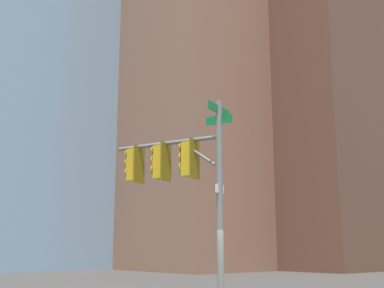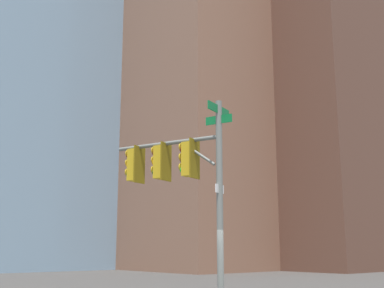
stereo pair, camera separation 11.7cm
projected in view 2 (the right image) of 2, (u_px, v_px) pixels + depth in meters
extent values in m
cylinder|color=slate|center=(220.00, 208.00, 13.63)|extent=(0.18, 0.18, 6.17)
cylinder|color=slate|center=(166.00, 144.00, 14.97)|extent=(3.47, 1.25, 0.12)
cylinder|color=slate|center=(199.00, 154.00, 14.29)|extent=(1.01, 0.41, 0.75)
cube|color=#0F6B33|center=(219.00, 110.00, 14.22)|extent=(0.42, 1.20, 0.24)
cube|color=#0F6B33|center=(219.00, 120.00, 14.16)|extent=(0.81, 0.29, 0.24)
cube|color=white|center=(220.00, 189.00, 13.74)|extent=(0.17, 0.44, 0.24)
cube|color=gold|center=(189.00, 159.00, 14.44)|extent=(0.43, 0.43, 1.00)
cube|color=#775E0F|center=(195.00, 159.00, 14.35)|extent=(0.21, 0.53, 1.16)
sphere|color=#470A07|center=(183.00, 150.00, 14.61)|extent=(0.20, 0.20, 0.20)
cylinder|color=gold|center=(181.00, 147.00, 14.66)|extent=(0.11, 0.23, 0.23)
sphere|color=#4C330A|center=(183.00, 160.00, 14.55)|extent=(0.20, 0.20, 0.20)
cylinder|color=gold|center=(181.00, 157.00, 14.60)|extent=(0.11, 0.23, 0.23)
sphere|color=green|center=(183.00, 170.00, 14.49)|extent=(0.20, 0.20, 0.20)
cylinder|color=gold|center=(181.00, 167.00, 14.54)|extent=(0.11, 0.23, 0.23)
cube|color=gold|center=(161.00, 162.00, 14.95)|extent=(0.43, 0.43, 1.00)
cube|color=#775E0F|center=(166.00, 162.00, 14.86)|extent=(0.21, 0.53, 1.16)
sphere|color=#470A07|center=(155.00, 153.00, 15.12)|extent=(0.20, 0.20, 0.20)
cylinder|color=gold|center=(154.00, 151.00, 15.17)|extent=(0.11, 0.23, 0.23)
sphere|color=#F29E0C|center=(155.00, 163.00, 15.06)|extent=(0.20, 0.20, 0.20)
cylinder|color=gold|center=(154.00, 160.00, 15.11)|extent=(0.11, 0.23, 0.23)
sphere|color=#0A3819|center=(155.00, 173.00, 14.99)|extent=(0.20, 0.20, 0.20)
cylinder|color=gold|center=(153.00, 170.00, 15.05)|extent=(0.11, 0.23, 0.23)
cube|color=gold|center=(134.00, 165.00, 15.46)|extent=(0.43, 0.43, 1.00)
cube|color=#775E0F|center=(139.00, 165.00, 15.36)|extent=(0.21, 0.53, 1.16)
sphere|color=#470A07|center=(130.00, 156.00, 15.63)|extent=(0.20, 0.20, 0.20)
cylinder|color=gold|center=(128.00, 154.00, 15.68)|extent=(0.11, 0.23, 0.23)
sphere|color=#F29E0C|center=(129.00, 166.00, 15.56)|extent=(0.20, 0.20, 0.20)
cylinder|color=gold|center=(128.00, 163.00, 15.62)|extent=(0.11, 0.23, 0.23)
sphere|color=#0A3819|center=(129.00, 175.00, 15.50)|extent=(0.20, 0.20, 0.20)
cylinder|color=gold|center=(127.00, 172.00, 15.55)|extent=(0.11, 0.23, 0.23)
cube|color=#845B47|center=(213.00, 90.00, 55.39)|extent=(18.53, 20.62, 38.72)
cube|color=brown|center=(307.00, 64.00, 57.01)|extent=(19.26, 18.93, 45.83)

